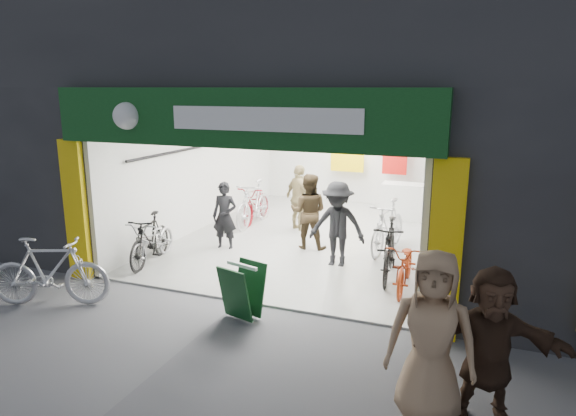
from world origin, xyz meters
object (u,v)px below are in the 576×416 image
Objects in this scene: pedestrian_near at (431,339)px; bike_right_front at (389,250)px; sandwich_board at (242,290)px; bike_left_front at (153,241)px; parked_bike at (50,272)px.

bike_right_front is at bearing 104.32° from pedestrian_near.
pedestrian_near is at bearing -12.06° from sandwich_board.
bike_right_front is at bearing 2.08° from bike_left_front.
sandwich_board is at bearing -130.57° from bike_right_front.
pedestrian_near is (1.17, -4.05, 0.40)m from bike_right_front.
bike_right_front reaches higher than bike_left_front.
pedestrian_near reaches higher than sandwich_board.
bike_left_front is 2.08× the size of sandwich_board.
bike_right_front is 3.09m from sandwich_board.
parked_bike reaches higher than bike_right_front.
pedestrian_near is 2.25× the size of sandwich_board.
pedestrian_near reaches higher than bike_right_front.
sandwich_board is (2.84, -1.64, 0.00)m from bike_left_front.
bike_right_front is 5.89m from parked_bike.
bike_left_front is 0.92× the size of pedestrian_near.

